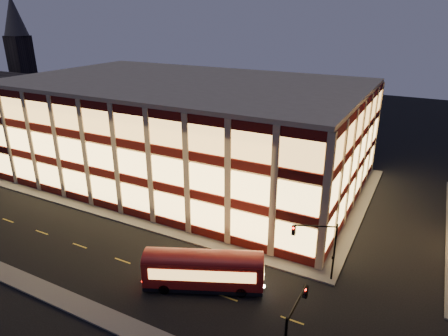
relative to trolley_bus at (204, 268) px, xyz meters
The scene contains 10 objects.
ground 14.67m from the trolley_bus, 157.18° to the left, with size 200.00×200.00×0.00m, color black.
sidewalk_office_south 17.79m from the trolley_bus, 157.96° to the left, with size 54.00×2.00×0.15m, color #514F4C.
sidewalk_office_east 24.67m from the trolley_bus, 67.01° to the left, with size 2.00×30.00×0.15m, color #514F4C.
sidewalk_near 15.41m from the trolley_bus, 151.20° to the right, with size 100.00×2.00×0.15m, color #514F4C.
office_building 28.32m from the trolley_bus, 125.88° to the left, with size 50.45×30.45×14.50m.
church_tower 95.32m from the trolley_bus, 151.31° to the left, with size 5.00×5.00×18.00m, color #2D2621.
church_spire 97.35m from the trolley_bus, 151.31° to the left, with size 6.00×6.00×10.00m, color #4C473F.
traffic_signal_far 10.80m from the trolley_bus, 33.67° to the left, with size 3.79×1.87×6.00m.
traffic_signal_near 11.65m from the trolley_bus, 28.10° to the right, with size 0.32×4.45×6.00m.
trolley_bus is the anchor object (origin of this frame).
Camera 1 is at (29.19, -31.51, 23.49)m, focal length 32.00 mm.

